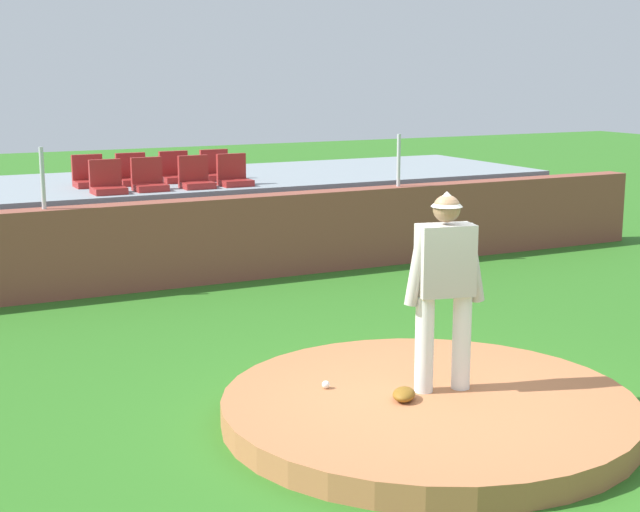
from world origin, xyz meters
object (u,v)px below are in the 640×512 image
object	(u,v)px
stadium_chair_1	(149,180)
stadium_chair_5	(133,175)
stadium_chair_2	(196,178)
stadium_chair_4	(89,177)
stadium_chair_7	(216,170)
baseball	(326,385)
pitcher	(445,277)
stadium_chair_0	(107,183)
stadium_chair_6	(176,172)
stadium_chair_3	(234,176)
fielding_glove	(404,394)

from	to	relation	value
stadium_chair_1	stadium_chair_5	xyz separation A→B (m)	(-0.01, 0.86, 0.00)
stadium_chair_2	stadium_chair_4	world-z (taller)	same
stadium_chair_4	stadium_chair_7	bearing A→B (deg)	179.82
baseball	pitcher	bearing A→B (deg)	-28.29
stadium_chair_0	stadium_chair_6	size ratio (longest dim) A/B	1.00
baseball	stadium_chair_3	distance (m)	7.01
stadium_chair_3	stadium_chair_4	bearing A→B (deg)	-23.01
baseball	stadium_chair_5	size ratio (longest dim) A/B	0.15
stadium_chair_4	stadium_chair_6	distance (m)	1.43
stadium_chair_6	stadium_chair_5	bearing A→B (deg)	1.88
stadium_chair_1	stadium_chair_6	distance (m)	1.14
stadium_chair_6	pitcher	bearing A→B (deg)	89.02
fielding_glove	stadium_chair_1	distance (m)	7.37
fielding_glove	stadium_chair_6	size ratio (longest dim) A/B	0.60
pitcher	stadium_chair_3	bearing A→B (deg)	96.07
stadium_chair_5	stadium_chair_7	bearing A→B (deg)	-179.28
stadium_chair_1	stadium_chair_6	bearing A→B (deg)	-129.04
stadium_chair_0	stadium_chair_1	world-z (taller)	same
stadium_chair_0	stadium_chair_4	bearing A→B (deg)	-86.82
stadium_chair_1	stadium_chair_4	distance (m)	1.13
baseball	stadium_chair_7	xyz separation A→B (m)	(1.78, 7.57, 1.17)
stadium_chair_1	stadium_chair_2	world-z (taller)	same
stadium_chair_0	stadium_chair_2	bearing A→B (deg)	-178.59
stadium_chair_1	stadium_chair_0	bearing A→B (deg)	4.99
stadium_chair_0	stadium_chair_2	world-z (taller)	same
stadium_chair_0	stadium_chair_7	distance (m)	2.28
stadium_chair_5	stadium_chair_1	bearing A→B (deg)	90.81
fielding_glove	stadium_chair_4	bearing A→B (deg)	-135.51
stadium_chair_1	stadium_chair_7	distance (m)	1.68
stadium_chair_3	stadium_chair_7	xyz separation A→B (m)	(0.03, 0.89, 0.00)
stadium_chair_2	stadium_chair_3	world-z (taller)	same
stadium_chair_2	baseball	bearing A→B (deg)	80.60
stadium_chair_5	stadium_chair_7	distance (m)	1.44
stadium_chair_4	stadium_chair_5	distance (m)	0.70
stadium_chair_0	stadium_chair_3	size ratio (longest dim) A/B	1.00
stadium_chair_2	stadium_chair_6	xyz separation A→B (m)	(-0.03, 0.91, 0.00)
fielding_glove	stadium_chair_4	distance (m)	8.29
stadium_chair_0	stadium_chair_7	world-z (taller)	same
fielding_glove	stadium_chair_3	size ratio (longest dim) A/B	0.60
fielding_glove	stadium_chair_0	size ratio (longest dim) A/B	0.60
stadium_chair_2	stadium_chair_5	size ratio (longest dim) A/B	1.00
stadium_chair_3	stadium_chair_5	world-z (taller)	same
stadium_chair_1	stadium_chair_2	xyz separation A→B (m)	(0.75, -0.02, 0.00)
stadium_chair_5	pitcher	bearing A→B (deg)	94.20
stadium_chair_3	stadium_chair_4	world-z (taller)	same
fielding_glove	stadium_chair_5	world-z (taller)	stadium_chair_5
fielding_glove	stadium_chair_3	bearing A→B (deg)	-151.25
stadium_chair_0	stadium_chair_6	xyz separation A→B (m)	(1.37, 0.94, 0.00)
fielding_glove	pitcher	bearing A→B (deg)	139.08
pitcher	stadium_chair_6	size ratio (longest dim) A/B	3.66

